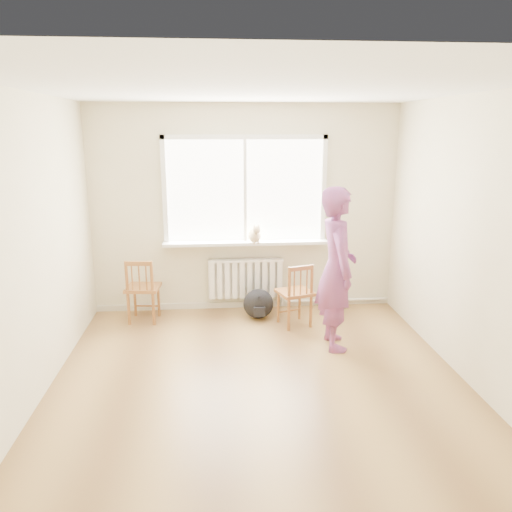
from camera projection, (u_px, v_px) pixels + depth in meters
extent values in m
plane|color=#9F7741|center=(261.00, 389.00, 4.70)|extent=(4.50, 4.50, 0.00)
plane|color=white|center=(261.00, 88.00, 4.03)|extent=(4.50, 4.50, 0.00)
cube|color=beige|center=(245.00, 210.00, 6.54)|extent=(4.00, 0.01, 2.70)
cube|color=white|center=(245.00, 191.00, 6.45)|extent=(2.00, 0.02, 1.30)
cube|color=white|center=(245.00, 137.00, 6.27)|extent=(2.12, 0.05, 0.06)
cube|color=white|center=(164.00, 192.00, 6.35)|extent=(0.06, 0.05, 1.42)
cube|color=white|center=(324.00, 190.00, 6.52)|extent=(0.06, 0.05, 1.42)
cube|color=white|center=(245.00, 191.00, 6.44)|extent=(0.04, 0.05, 1.30)
cube|color=white|center=(246.00, 243.00, 6.53)|extent=(2.15, 0.22, 0.04)
cube|color=white|center=(246.00, 278.00, 6.72)|extent=(1.00, 0.02, 0.55)
cube|color=white|center=(246.00, 279.00, 6.67)|extent=(1.00, 0.10, 0.51)
cube|color=white|center=(246.00, 261.00, 6.60)|extent=(1.00, 0.12, 0.03)
cylinder|color=silver|center=(336.00, 300.00, 6.89)|extent=(1.40, 0.04, 0.04)
cube|color=beige|center=(246.00, 304.00, 6.85)|extent=(4.00, 0.03, 0.08)
cube|color=#955A2B|center=(143.00, 288.00, 6.28)|extent=(0.44, 0.43, 0.04)
cylinder|color=#955A2B|center=(159.00, 300.00, 6.48)|extent=(0.03, 0.03, 0.44)
cylinder|color=#955A2B|center=(135.00, 300.00, 6.49)|extent=(0.03, 0.03, 0.44)
cylinder|color=#955A2B|center=(153.00, 308.00, 6.18)|extent=(0.03, 0.03, 0.44)
cylinder|color=#955A2B|center=(129.00, 308.00, 6.19)|extent=(0.03, 0.03, 0.44)
cylinder|color=#955A2B|center=(153.00, 294.00, 6.14)|extent=(0.04, 0.04, 0.82)
cylinder|color=#955A2B|center=(128.00, 293.00, 6.14)|extent=(0.04, 0.04, 0.82)
cube|color=#955A2B|center=(138.00, 264.00, 6.04)|extent=(0.33, 0.07, 0.05)
cylinder|color=#955A2B|center=(146.00, 277.00, 6.09)|extent=(0.02, 0.02, 0.33)
cylinder|color=#955A2B|center=(139.00, 277.00, 6.09)|extent=(0.02, 0.02, 0.33)
cylinder|color=#955A2B|center=(132.00, 277.00, 6.09)|extent=(0.02, 0.02, 0.33)
cube|color=#955A2B|center=(295.00, 292.00, 6.14)|extent=(0.49, 0.48, 0.04)
cylinder|color=#955A2B|center=(300.00, 303.00, 6.38)|extent=(0.03, 0.03, 0.42)
cylinder|color=#955A2B|center=(278.00, 306.00, 6.27)|extent=(0.03, 0.03, 0.42)
cylinder|color=#955A2B|center=(311.00, 311.00, 6.11)|extent=(0.03, 0.03, 0.42)
cylinder|color=#955A2B|center=(289.00, 314.00, 6.00)|extent=(0.03, 0.03, 0.42)
cylinder|color=#955A2B|center=(311.00, 296.00, 6.07)|extent=(0.04, 0.04, 0.80)
cylinder|color=#955A2B|center=(289.00, 299.00, 5.96)|extent=(0.04, 0.04, 0.80)
cube|color=#955A2B|center=(301.00, 268.00, 5.92)|extent=(0.32, 0.13, 0.05)
cylinder|color=#955A2B|center=(307.00, 281.00, 5.99)|extent=(0.02, 0.02, 0.32)
cylinder|color=#955A2B|center=(301.00, 282.00, 5.96)|extent=(0.02, 0.02, 0.32)
cylinder|color=#955A2B|center=(294.00, 283.00, 5.93)|extent=(0.02, 0.02, 0.32)
imported|color=#B03A4A|center=(337.00, 269.00, 5.43)|extent=(0.43, 0.66, 1.80)
ellipsoid|color=beige|center=(254.00, 235.00, 6.45)|extent=(0.20, 0.28, 0.19)
sphere|color=beige|center=(256.00, 230.00, 6.31)|extent=(0.10, 0.10, 0.10)
cone|color=beige|center=(254.00, 226.00, 6.29)|extent=(0.03, 0.03, 0.04)
cone|color=beige|center=(259.00, 226.00, 6.30)|extent=(0.03, 0.03, 0.04)
cylinder|color=beige|center=(252.00, 237.00, 6.59)|extent=(0.05, 0.17, 0.02)
cylinder|color=beige|center=(254.00, 240.00, 6.36)|extent=(0.02, 0.02, 0.09)
cylinder|color=beige|center=(258.00, 240.00, 6.38)|extent=(0.02, 0.02, 0.09)
ellipsoid|color=black|center=(258.00, 304.00, 6.41)|extent=(0.43, 0.35, 0.39)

